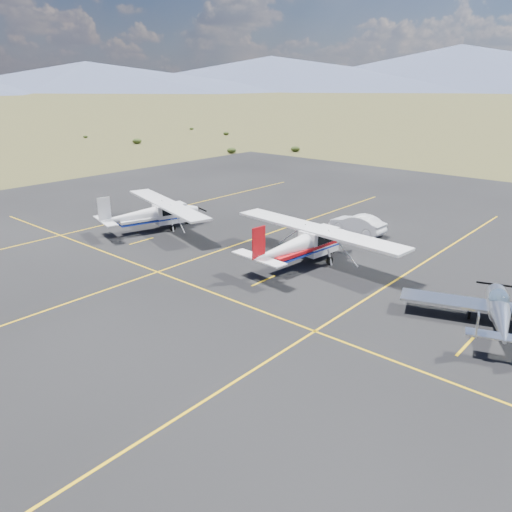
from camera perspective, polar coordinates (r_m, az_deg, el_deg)
ground at (r=26.43m, az=17.79°, el=-4.92°), size 1600.00×1600.00×0.00m
apron at (r=29.54m, az=5.36°, el=-1.42°), size 72.00×72.00×0.02m
aircraft_low_wing at (r=24.72m, az=26.01°, el=-5.51°), size 6.28×8.47×1.86m
aircraft_cessna at (r=29.77m, az=5.46°, el=1.54°), size 7.35×12.22×3.08m
aircraft_plain at (r=37.42m, az=-11.73°, el=4.82°), size 7.58×11.32×2.88m
sedan at (r=36.82m, az=11.52°, el=3.63°), size 1.65×4.15×1.34m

